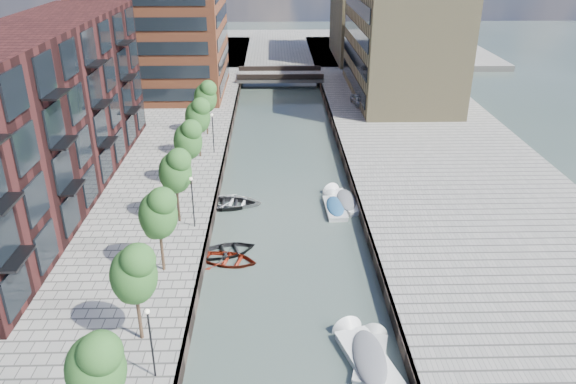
{
  "coord_description": "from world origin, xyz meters",
  "views": [
    {
      "loc": [
        -1.0,
        -14.17,
        21.53
      ],
      "look_at": [
        0.0,
        24.72,
        3.5
      ],
      "focal_mm": 35.0,
      "sensor_mm": 36.0,
      "label": 1
    }
  ],
  "objects_px": {
    "sloop_2": "(229,262)",
    "tree_5": "(198,115)",
    "tree_4": "(188,139)",
    "car": "(359,100)",
    "motorboat_1": "(365,355)",
    "motorboat_2": "(372,353)",
    "tree_1": "(133,272)",
    "tree_2": "(158,212)",
    "tree_3": "(175,170)",
    "motorboat_3": "(334,206)",
    "bridge": "(280,76)",
    "sloop_4": "(227,207)",
    "motorboat_4": "(343,200)",
    "tree_6": "(205,96)",
    "tree_0": "(95,365)",
    "sloop_1": "(228,253)",
    "sloop_3": "(234,205)"
  },
  "relations": [
    {
      "from": "tree_3",
      "to": "sloop_2",
      "type": "xyz_separation_m",
      "value": [
        4.18,
        -4.66,
        -5.31
      ]
    },
    {
      "from": "tree_0",
      "to": "motorboat_2",
      "type": "bearing_deg",
      "value": 26.62
    },
    {
      "from": "bridge",
      "to": "tree_5",
      "type": "distance_m",
      "value": 34.3
    },
    {
      "from": "tree_1",
      "to": "car",
      "type": "relative_size",
      "value": 1.5
    },
    {
      "from": "tree_3",
      "to": "sloop_2",
      "type": "height_order",
      "value": "tree_3"
    },
    {
      "from": "tree_3",
      "to": "motorboat_4",
      "type": "height_order",
      "value": "tree_3"
    },
    {
      "from": "motorboat_2",
      "to": "motorboat_4",
      "type": "relative_size",
      "value": 0.87
    },
    {
      "from": "tree_5",
      "to": "car",
      "type": "relative_size",
      "value": 1.5
    },
    {
      "from": "motorboat_1",
      "to": "motorboat_3",
      "type": "relative_size",
      "value": 1.26
    },
    {
      "from": "tree_5",
      "to": "sloop_2",
      "type": "bearing_deg",
      "value": -77.38
    },
    {
      "from": "sloop_1",
      "to": "motorboat_1",
      "type": "height_order",
      "value": "motorboat_1"
    },
    {
      "from": "tree_4",
      "to": "motorboat_1",
      "type": "xyz_separation_m",
      "value": [
        12.39,
        -21.89,
        -5.08
      ]
    },
    {
      "from": "tree_6",
      "to": "car",
      "type": "xyz_separation_m",
      "value": [
        18.63,
        11.16,
        -3.63
      ]
    },
    {
      "from": "sloop_2",
      "to": "motorboat_2",
      "type": "bearing_deg",
      "value": -122.85
    },
    {
      "from": "sloop_1",
      "to": "motorboat_1",
      "type": "distance_m",
      "value": 14.26
    },
    {
      "from": "bridge",
      "to": "tree_2",
      "type": "bearing_deg",
      "value": -98.95
    },
    {
      "from": "tree_5",
      "to": "sloop_2",
      "type": "height_order",
      "value": "tree_5"
    },
    {
      "from": "tree_6",
      "to": "motorboat_3",
      "type": "bearing_deg",
      "value": -53.72
    },
    {
      "from": "bridge",
      "to": "sloop_2",
      "type": "bearing_deg",
      "value": -94.78
    },
    {
      "from": "tree_3",
      "to": "sloop_1",
      "type": "distance_m",
      "value": 7.44
    },
    {
      "from": "sloop_3",
      "to": "tree_2",
      "type": "bearing_deg",
      "value": 171.08
    },
    {
      "from": "tree_6",
      "to": "motorboat_1",
      "type": "height_order",
      "value": "tree_6"
    },
    {
      "from": "tree_0",
      "to": "sloop_1",
      "type": "relative_size",
      "value": 1.37
    },
    {
      "from": "tree_4",
      "to": "car",
      "type": "height_order",
      "value": "tree_4"
    },
    {
      "from": "car",
      "to": "tree_4",
      "type": "bearing_deg",
      "value": -134.8
    },
    {
      "from": "tree_3",
      "to": "car",
      "type": "distance_m",
      "value": 37.34
    },
    {
      "from": "tree_3",
      "to": "motorboat_4",
      "type": "distance_m",
      "value": 15.27
    },
    {
      "from": "tree_6",
      "to": "car",
      "type": "distance_m",
      "value": 22.02
    },
    {
      "from": "motorboat_2",
      "to": "motorboat_4",
      "type": "height_order",
      "value": "motorboat_4"
    },
    {
      "from": "tree_4",
      "to": "car",
      "type": "xyz_separation_m",
      "value": [
        18.63,
        25.16,
        -3.63
      ]
    },
    {
      "from": "motorboat_3",
      "to": "bridge",
      "type": "bearing_deg",
      "value": 95.42
    },
    {
      "from": "sloop_4",
      "to": "motorboat_4",
      "type": "xyz_separation_m",
      "value": [
        10.2,
        0.63,
        0.21
      ]
    },
    {
      "from": "sloop_1",
      "to": "sloop_2",
      "type": "distance_m",
      "value": 1.29
    },
    {
      "from": "sloop_2",
      "to": "tree_5",
      "type": "bearing_deg",
      "value": 28.67
    },
    {
      "from": "motorboat_1",
      "to": "sloop_3",
      "type": "bearing_deg",
      "value": 113.23
    },
    {
      "from": "tree_6",
      "to": "motorboat_4",
      "type": "bearing_deg",
      "value": -49.83
    },
    {
      "from": "sloop_4",
      "to": "motorboat_1",
      "type": "xyz_separation_m",
      "value": [
        9.09,
        -19.26,
        0.23
      ]
    },
    {
      "from": "bridge",
      "to": "motorboat_4",
      "type": "xyz_separation_m",
      "value": [
        5.0,
        -41.99,
        -1.18
      ]
    },
    {
      "from": "motorboat_4",
      "to": "tree_3",
      "type": "bearing_deg",
      "value": -159.65
    },
    {
      "from": "sloop_1",
      "to": "motorboat_3",
      "type": "distance_m",
      "value": 11.27
    },
    {
      "from": "tree_1",
      "to": "tree_2",
      "type": "height_order",
      "value": "same"
    },
    {
      "from": "tree_2",
      "to": "sloop_4",
      "type": "height_order",
      "value": "tree_2"
    },
    {
      "from": "tree_1",
      "to": "sloop_1",
      "type": "relative_size",
      "value": 1.37
    },
    {
      "from": "sloop_2",
      "to": "motorboat_1",
      "type": "height_order",
      "value": "motorboat_1"
    },
    {
      "from": "motorboat_3",
      "to": "tree_5",
      "type": "bearing_deg",
      "value": 141.11
    },
    {
      "from": "tree_4",
      "to": "motorboat_4",
      "type": "xyz_separation_m",
      "value": [
        13.5,
        -1.99,
        -5.1
      ]
    },
    {
      "from": "tree_6",
      "to": "bridge",
      "type": "bearing_deg",
      "value": 71.9
    },
    {
      "from": "sloop_4",
      "to": "motorboat_4",
      "type": "bearing_deg",
      "value": -87.38
    },
    {
      "from": "tree_6",
      "to": "tree_0",
      "type": "bearing_deg",
      "value": -90.0
    },
    {
      "from": "motorboat_2",
      "to": "motorboat_3",
      "type": "distance_m",
      "value": 18.42
    }
  ]
}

